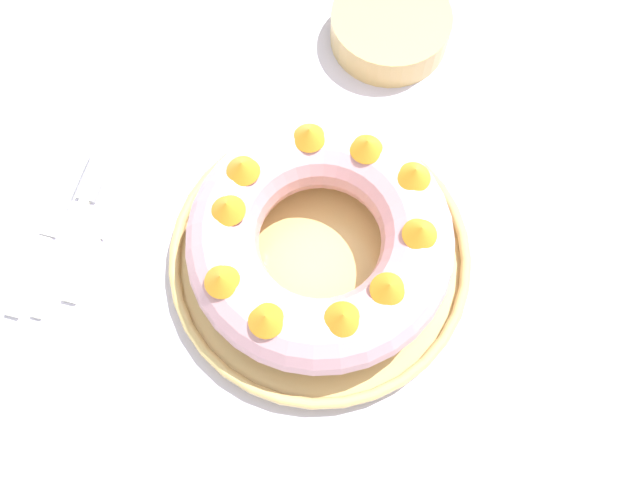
% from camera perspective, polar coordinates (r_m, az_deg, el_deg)
% --- Properties ---
extents(ground_plane, '(8.00, 8.00, 0.00)m').
position_cam_1_polar(ground_plane, '(1.46, -0.33, -11.21)').
color(ground_plane, '#4C4742').
extents(dining_table, '(1.42, 1.21, 0.77)m').
position_cam_1_polar(dining_table, '(0.79, -0.59, -2.96)').
color(dining_table, silver).
rests_on(dining_table, ground_plane).
extents(serving_dish, '(0.34, 0.34, 0.03)m').
position_cam_1_polar(serving_dish, '(0.70, 0.00, -1.48)').
color(serving_dish, tan).
rests_on(serving_dish, dining_table).
extents(bundt_cake, '(0.28, 0.28, 0.09)m').
position_cam_1_polar(bundt_cake, '(0.65, 0.00, 0.05)').
color(bundt_cake, '#E09EAD').
rests_on(bundt_cake, serving_dish).
extents(fork, '(0.02, 0.20, 0.01)m').
position_cam_1_polar(fork, '(0.78, -21.40, 1.52)').
color(fork, white).
rests_on(fork, dining_table).
extents(serving_knife, '(0.02, 0.21, 0.01)m').
position_cam_1_polar(serving_knife, '(0.78, -23.86, -0.07)').
color(serving_knife, white).
rests_on(serving_knife, dining_table).
extents(cake_knife, '(0.02, 0.17, 0.01)m').
position_cam_1_polar(cake_knife, '(0.76, -20.00, -0.11)').
color(cake_knife, white).
rests_on(cake_knife, dining_table).
extents(side_bowl, '(0.15, 0.15, 0.04)m').
position_cam_1_polar(side_bowl, '(0.85, 6.43, 18.76)').
color(side_bowl, tan).
rests_on(side_bowl, dining_table).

